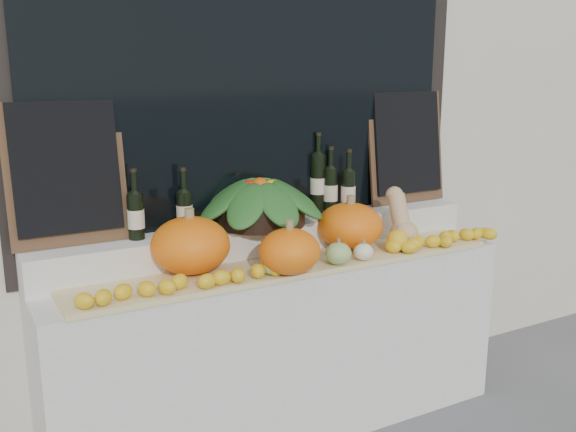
{
  "coord_description": "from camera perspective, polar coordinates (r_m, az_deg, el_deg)",
  "views": [
    {
      "loc": [
        -1.4,
        -1.08,
        1.81
      ],
      "look_at": [
        0.0,
        1.45,
        1.12
      ],
      "focal_mm": 40.0,
      "sensor_mm": 36.0,
      "label": 1
    }
  ],
  "objects": [
    {
      "name": "pumpkin_center",
      "position": [
        2.81,
        0.14,
        -3.16
      ],
      "size": [
        0.36,
        0.36,
        0.2
      ],
      "primitive_type": "ellipsoid",
      "rotation": [
        0.0,
        0.0,
        -0.42
      ],
      "color": "orange",
      "rests_on": "straw_bedding"
    },
    {
      "name": "produce_bowl",
      "position": [
        3.13,
        -2.52,
        1.33
      ],
      "size": [
        0.67,
        0.67,
        0.24
      ],
      "color": "black",
      "rests_on": "rear_tier"
    },
    {
      "name": "wine_bottle_near_right",
      "position": [
        3.37,
        3.79,
        2.34
      ],
      "size": [
        0.08,
        0.08,
        0.35
      ],
      "color": "black",
      "rests_on": "rear_tier"
    },
    {
      "name": "straw_bedding",
      "position": [
        2.99,
        0.46,
        -4.44
      ],
      "size": [
        2.1,
        0.32,
        0.02
      ],
      "primitive_type": "cube",
      "color": "tan",
      "rests_on": "display_sill"
    },
    {
      "name": "chalkboard_right",
      "position": [
        3.68,
        10.51,
        6.2
      ],
      "size": [
        0.5,
        0.11,
        0.62
      ],
      "rotation": [
        -0.14,
        0.0,
        0.0
      ],
      "color": "#4C331E",
      "rests_on": "rear_tier"
    },
    {
      "name": "pumpkin_left",
      "position": [
        2.85,
        -8.66,
        -2.58
      ],
      "size": [
        0.43,
        0.43,
        0.25
      ],
      "primitive_type": "ellipsoid",
      "rotation": [
        0.0,
        0.0,
        0.28
      ],
      "color": "orange",
      "rests_on": "straw_bedding"
    },
    {
      "name": "chalkboard_left",
      "position": [
        2.89,
        -19.1,
        3.79
      ],
      "size": [
        0.5,
        0.11,
        0.62
      ],
      "rotation": [
        -0.14,
        0.0,
        0.0
      ],
      "color": "#4C331E",
      "rests_on": "rear_tier"
    },
    {
      "name": "wine_bottle_far_right",
      "position": [
        3.38,
        5.37,
        2.22
      ],
      "size": [
        0.08,
        0.08,
        0.34
      ],
      "color": "black",
      "rests_on": "rear_tier"
    },
    {
      "name": "lemon_heap",
      "position": [
        2.89,
        1.54,
        -4.19
      ],
      "size": [
        2.2,
        0.16,
        0.06
      ],
      "primitive_type": null,
      "color": "gold",
      "rests_on": "straw_bedding"
    },
    {
      "name": "display_sill",
      "position": [
        3.26,
        -0.65,
        -11.45
      ],
      "size": [
        2.3,
        0.55,
        0.88
      ],
      "primitive_type": "cube",
      "color": "silver",
      "rests_on": "ground"
    },
    {
      "name": "wine_bottle_near_left",
      "position": [
        3.03,
        -9.19,
        0.46
      ],
      "size": [
        0.08,
        0.08,
        0.3
      ],
      "color": "black",
      "rests_on": "rear_tier"
    },
    {
      "name": "rear_tier",
      "position": [
        3.2,
        -1.95,
        -1.97
      ],
      "size": [
        2.3,
        0.25,
        0.16
      ],
      "primitive_type": "cube",
      "color": "silver",
      "rests_on": "display_sill"
    },
    {
      "name": "butternut_squash",
      "position": [
        3.32,
        10.02,
        -0.41
      ],
      "size": [
        0.14,
        0.21,
        0.29
      ],
      "color": "tan",
      "rests_on": "straw_bedding"
    },
    {
      "name": "decorative_gourds",
      "position": [
        2.94,
        3.56,
        -3.42
      ],
      "size": [
        0.81,
        0.16,
        0.15
      ],
      "color": "#317122",
      "rests_on": "straw_bedding"
    },
    {
      "name": "pumpkin_right",
      "position": [
        3.22,
        5.52,
        -0.85
      ],
      "size": [
        0.4,
        0.4,
        0.23
      ],
      "primitive_type": "ellipsoid",
      "rotation": [
        0.0,
        0.0,
        0.22
      ],
      "color": "orange",
      "rests_on": "straw_bedding"
    },
    {
      "name": "wine_bottle_far_left",
      "position": [
        2.94,
        -13.38,
        0.05
      ],
      "size": [
        0.08,
        0.08,
        0.32
      ],
      "color": "black",
      "rests_on": "rear_tier"
    },
    {
      "name": "wine_bottle_tall",
      "position": [
        3.37,
        2.68,
        2.96
      ],
      "size": [
        0.08,
        0.08,
        0.42
      ],
      "color": "black",
      "rests_on": "rear_tier"
    }
  ]
}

